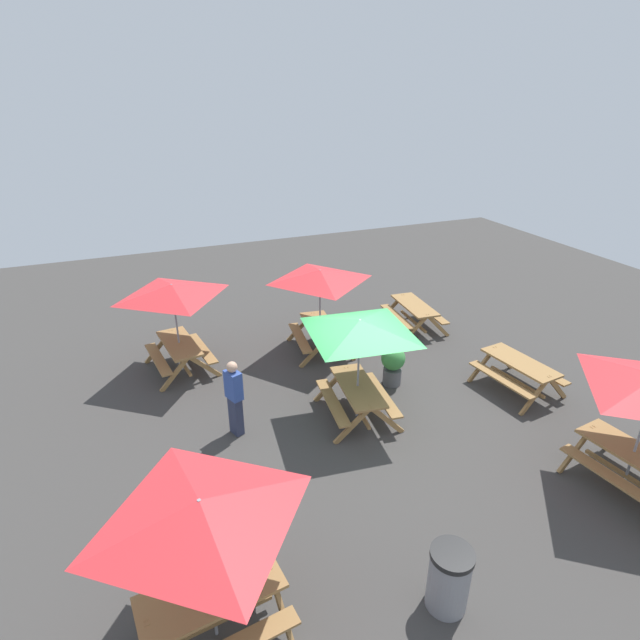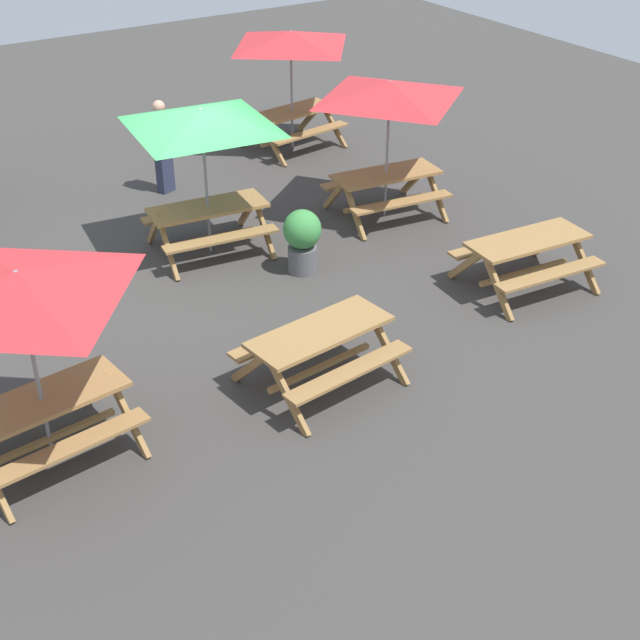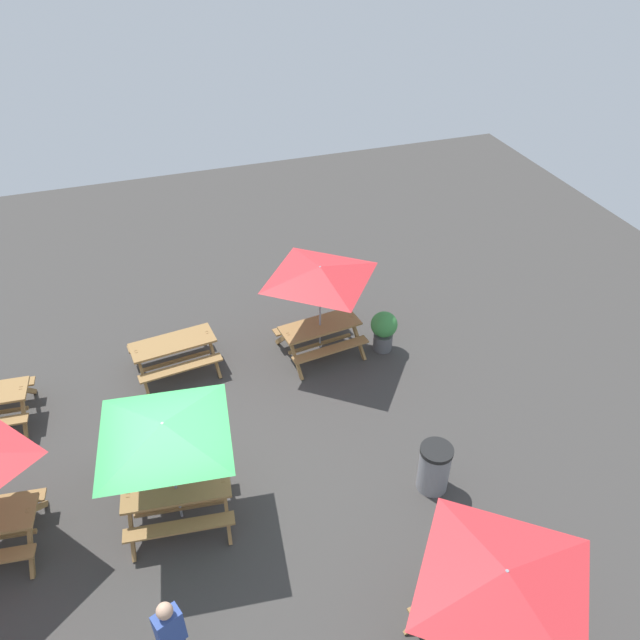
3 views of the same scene
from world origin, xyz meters
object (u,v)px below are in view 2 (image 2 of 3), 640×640
at_px(potted_plant_1, 302,238).
at_px(person_standing, 162,144).
at_px(picnic_table_0, 320,344).
at_px(picnic_table_2, 389,101).
at_px(picnic_table_4, 291,47).
at_px(picnic_table_3, 527,251).
at_px(picnic_table_1, 21,299).
at_px(picnic_table_6, 202,129).

relative_size(potted_plant_1, person_standing, 0.59).
xyz_separation_m(picnic_table_0, picnic_table_2, (-3.58, -3.54, 1.43)).
bearing_deg(person_standing, picnic_table_4, 172.15).
bearing_deg(picnic_table_0, picnic_table_3, -179.98).
distance_m(picnic_table_3, potted_plant_1, 3.27).
bearing_deg(potted_plant_1, picnic_table_4, -119.48).
bearing_deg(person_standing, picnic_table_1, 35.51).
relative_size(picnic_table_3, person_standing, 1.14).
xyz_separation_m(picnic_table_0, picnic_table_1, (3.23, -0.44, 1.43)).
bearing_deg(picnic_table_4, person_standing, 4.49).
bearing_deg(picnic_table_2, picnic_table_1, 31.62).
bearing_deg(picnic_table_4, picnic_table_0, 53.21).
bearing_deg(potted_plant_1, picnic_table_1, 25.13).
xyz_separation_m(picnic_table_0, potted_plant_1, (-1.34, -2.58, -0.01)).
bearing_deg(potted_plant_1, picnic_table_0, 62.52).
distance_m(potted_plant_1, person_standing, 3.95).
distance_m(picnic_table_1, person_standing, 7.39).
bearing_deg(picnic_table_2, picnic_table_3, 101.68).
bearing_deg(picnic_table_4, potted_plant_1, 52.50).
distance_m(picnic_table_0, potted_plant_1, 2.91).
xyz_separation_m(picnic_table_2, picnic_table_4, (-0.36, -3.63, 0.00)).
distance_m(picnic_table_1, potted_plant_1, 5.25).
height_order(picnic_table_1, picnic_table_2, same).
height_order(picnic_table_4, picnic_table_6, same).
height_order(picnic_table_3, person_standing, person_standing).
height_order(picnic_table_3, potted_plant_1, potted_plant_1).
bearing_deg(picnic_table_3, person_standing, -59.20).
relative_size(picnic_table_6, person_standing, 1.68).
relative_size(picnic_table_4, picnic_table_6, 0.83).
xyz_separation_m(picnic_table_6, person_standing, (-0.39, -2.55, -1.10)).
bearing_deg(picnic_table_0, person_standing, -104.40).
relative_size(picnic_table_4, potted_plant_1, 2.36).
relative_size(picnic_table_2, picnic_table_6, 0.83).
bearing_deg(picnic_table_1, picnic_table_6, -143.69).
distance_m(picnic_table_6, person_standing, 2.80).
bearing_deg(picnic_table_0, picnic_table_4, -125.53).
distance_m(picnic_table_1, picnic_table_6, 5.10).
height_order(picnic_table_3, picnic_table_4, picnic_table_4).
distance_m(picnic_table_0, picnic_table_3, 3.85).
bearing_deg(picnic_table_0, picnic_table_2, -142.08).
xyz_separation_m(picnic_table_4, potted_plant_1, (2.59, 4.58, -1.44)).
relative_size(picnic_table_1, potted_plant_1, 2.36).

